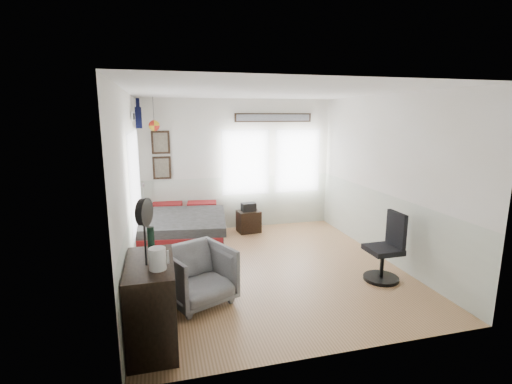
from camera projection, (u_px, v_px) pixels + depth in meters
ground_plane at (268, 268)px, 5.87m from camera, size 4.00×4.50×0.01m
room_shell at (261, 165)px, 5.70m from camera, size 4.02×4.52×2.71m
wall_decor at (184, 130)px, 7.03m from camera, size 3.55×1.32×1.44m
bed at (182, 232)px, 6.62m from camera, size 1.73×2.26×0.67m
dresser at (152, 303)px, 3.86m from camera, size 0.48×1.00×0.90m
armchair at (198, 275)px, 4.73m from camera, size 1.04×1.05×0.73m
nightstand at (249, 221)px, 7.64m from camera, size 0.48×0.40×0.44m
task_chair at (386, 253)px, 5.37m from camera, size 0.51×0.51×1.01m
kettle at (158, 259)px, 3.57m from camera, size 0.19×0.16×0.22m
bottle at (151, 241)px, 3.95m from camera, size 0.08×0.08×0.31m
stand_fan at (144, 213)px, 3.60m from camera, size 0.17×0.27×0.69m
black_bag at (249, 207)px, 7.58m from camera, size 0.30×0.21×0.17m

